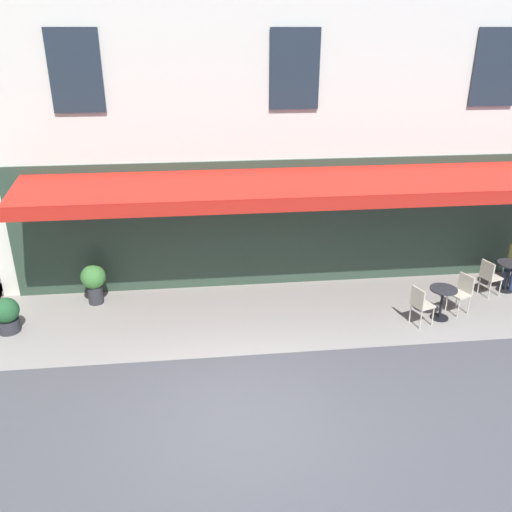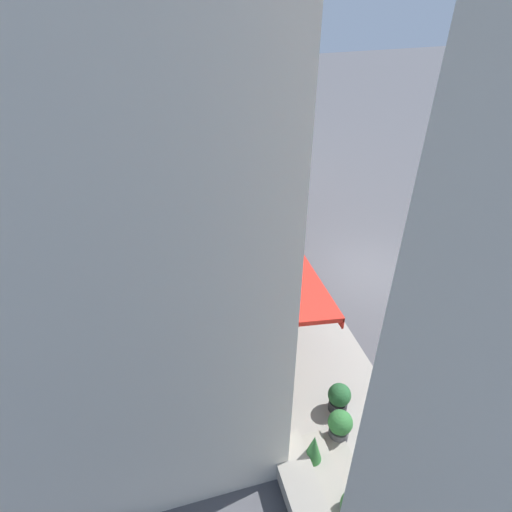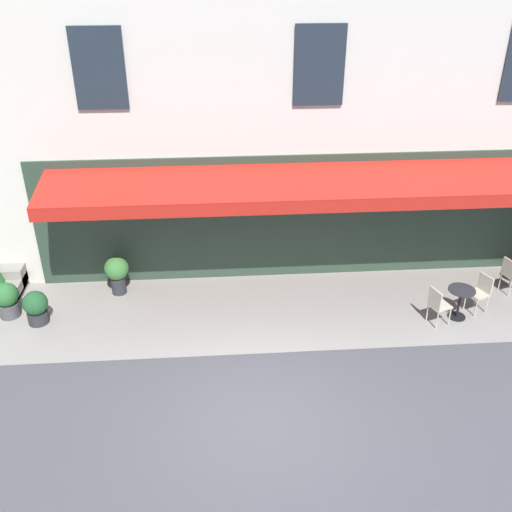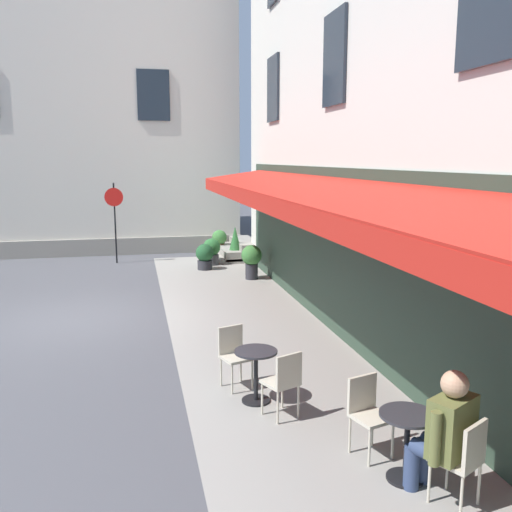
% 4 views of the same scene
% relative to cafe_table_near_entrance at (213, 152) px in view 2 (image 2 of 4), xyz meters
% --- Properties ---
extents(ground_plane, '(70.00, 70.00, 0.00)m').
position_rel_cafe_table_near_entrance_xyz_m(ground_plane, '(10.81, 3.24, -0.49)').
color(ground_plane, '#4C4C51').
extents(sidewalk_cafe_terrace, '(20.50, 3.20, 0.01)m').
position_rel_cafe_table_near_entrance_xyz_m(sidewalk_cafe_terrace, '(7.56, -0.16, -0.49)').
color(sidewalk_cafe_terrace, gray).
rests_on(sidewalk_cafe_terrace, ground_plane).
extents(cafe_building_facade, '(20.00, 10.70, 15.00)m').
position_rel_cafe_table_near_entrance_xyz_m(cafe_building_facade, '(6.81, -6.24, 7.00)').
color(cafe_building_facade, silver).
rests_on(cafe_building_facade, ground_plane).
extents(back_alley_steps, '(2.40, 1.75, 0.60)m').
position_rel_cafe_table_near_entrance_xyz_m(back_alley_steps, '(17.41, -1.35, -0.25)').
color(back_alley_steps, gray).
rests_on(back_alley_steps, ground_plane).
extents(cafe_table_near_entrance, '(0.60, 0.60, 0.75)m').
position_rel_cafe_table_near_entrance_xyz_m(cafe_table_near_entrance, '(0.00, 0.00, 0.00)').
color(cafe_table_near_entrance, black).
rests_on(cafe_table_near_entrance, ground_plane).
extents(cafe_chair_cream_facing_street, '(0.47, 0.47, 0.91)m').
position_rel_cafe_table_near_entrance_xyz_m(cafe_chair_cream_facing_street, '(-0.62, -0.11, 0.06)').
color(cafe_chair_cream_facing_street, beige).
rests_on(cafe_chair_cream_facing_street, ground_plane).
extents(cafe_chair_cream_back_row, '(0.48, 0.48, 0.91)m').
position_rel_cafe_table_near_entrance_xyz_m(cafe_chair_cream_back_row, '(0.62, -0.14, 0.06)').
color(cafe_chair_cream_back_row, beige).
rests_on(cafe_chair_cream_back_row, ground_plane).
extents(cafe_table_mid_terrace, '(0.60, 0.60, 0.75)m').
position_rel_cafe_table_near_entrance_xyz_m(cafe_table_mid_terrace, '(6.06, 0.46, 0.00)').
color(cafe_table_mid_terrace, black).
rests_on(cafe_table_mid_terrace, ground_plane).
extents(cafe_chair_cream_under_awning, '(0.51, 0.51, 0.91)m').
position_rel_cafe_table_near_entrance_xyz_m(cafe_chair_cream_under_awning, '(6.66, 0.67, 0.06)').
color(cafe_chair_cream_under_awning, beige).
rests_on(cafe_chair_cream_under_awning, ground_plane).
extents(cafe_chair_cream_near_door, '(0.52, 0.52, 0.91)m').
position_rel_cafe_table_near_entrance_xyz_m(cafe_chair_cream_near_door, '(5.48, 0.22, 0.06)').
color(cafe_chair_cream_near_door, beige).
rests_on(cafe_chair_cream_near_door, ground_plane).
extents(cafe_table_streetside, '(0.60, 0.60, 0.75)m').
position_rel_cafe_table_near_entrance_xyz_m(cafe_table_streetside, '(3.85, -0.67, 0.00)').
color(cafe_table_streetside, black).
rests_on(cafe_table_streetside, ground_plane).
extents(cafe_chair_cream_corner_left, '(0.50, 0.50, 0.91)m').
position_rel_cafe_table_near_entrance_xyz_m(cafe_chair_cream_corner_left, '(4.45, -0.49, 0.06)').
color(cafe_chair_cream_corner_left, beige).
rests_on(cafe_chair_cream_corner_left, ground_plane).
extents(cafe_chair_cream_corner_right, '(0.54, 0.54, 0.91)m').
position_rel_cafe_table_near_entrance_xyz_m(cafe_chair_cream_corner_right, '(3.29, -0.98, 0.06)').
color(cafe_chair_cream_corner_right, beige).
rests_on(cafe_chair_cream_corner_right, ground_plane).
extents(seated_patron_in_red, '(0.63, 0.70, 1.36)m').
position_rel_cafe_table_near_entrance_xyz_m(seated_patron_in_red, '(-0.41, -0.07, 0.23)').
color(seated_patron_in_red, navy).
rests_on(seated_patron_in_red, ground_plane).
extents(seated_companion_in_olive, '(0.69, 0.66, 1.37)m').
position_rel_cafe_table_near_entrance_xyz_m(seated_companion_in_olive, '(3.48, -0.87, 0.23)').
color(seated_companion_in_olive, navy).
rests_on(seated_companion_in_olive, ground_plane).
extents(no_parking_sign, '(0.12, 0.59, 2.60)m').
position_rel_cafe_table_near_entrance_xyz_m(no_parking_sign, '(17.22, 2.65, 1.30)').
color(no_parking_sign, black).
rests_on(no_parking_sign, ground_plane).
extents(potted_plant_mid_terrace, '(0.52, 0.52, 0.89)m').
position_rel_cafe_table_near_entrance_xyz_m(potted_plant_mid_terrace, '(17.98, -0.86, 0.03)').
color(potted_plant_mid_terrace, brown).
rests_on(potted_plant_mid_terrace, ground_plane).
extents(potted_plant_entrance_left, '(0.42, 0.42, 1.16)m').
position_rel_cafe_table_near_entrance_xyz_m(potted_plant_entrance_left, '(16.77, -1.20, 0.07)').
color(potted_plant_entrance_left, brown).
rests_on(potted_plant_entrance_left, ground_plane).
extents(potted_plant_under_sign, '(0.58, 0.58, 0.98)m').
position_rel_cafe_table_near_entrance_xyz_m(potted_plant_under_sign, '(13.90, -1.14, 0.09)').
color(potted_plant_under_sign, '#2D2D33').
rests_on(potted_plant_under_sign, ground_plane).
extents(potted_plant_entrance_right, '(0.55, 0.55, 0.80)m').
position_rel_cafe_table_near_entrance_xyz_m(potted_plant_entrance_right, '(15.54, -0.03, -0.07)').
color(potted_plant_entrance_right, '#2D2D33').
rests_on(potted_plant_entrance_right, ground_plane).
extents(potted_plant_by_steps, '(0.56, 0.56, 0.85)m').
position_rel_cafe_table_near_entrance_xyz_m(potted_plant_by_steps, '(16.26, -0.34, -0.04)').
color(potted_plant_by_steps, '#4C4C51').
rests_on(potted_plant_by_steps, ground_plane).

